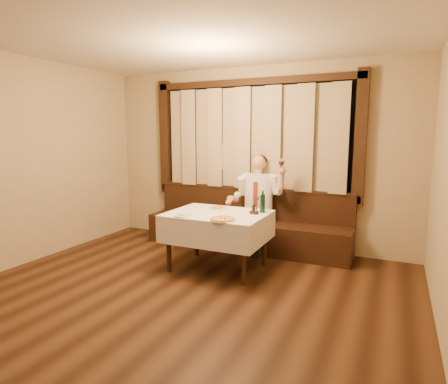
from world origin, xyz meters
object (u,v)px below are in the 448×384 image
at_px(pasta_red, 217,207).
at_px(pasta_cream, 184,213).
at_px(banquette, 246,228).
at_px(pizza, 222,219).
at_px(green_bottle, 263,203).
at_px(seated_man, 257,196).
at_px(dining_table, 218,221).
at_px(cruet_caddy, 254,211).

distance_m(pasta_red, pasta_cream, 0.60).
bearing_deg(pasta_cream, banquette, 77.77).
height_order(pizza, green_bottle, green_bottle).
relative_size(pasta_cream, seated_man, 0.17).
xyz_separation_m(banquette, dining_table, (0.00, -1.02, 0.34)).
bearing_deg(pizza, dining_table, 123.55).
distance_m(pizza, pasta_red, 0.67).
bearing_deg(pasta_red, banquette, 82.75).
height_order(dining_table, pasta_cream, pasta_cream).
height_order(banquette, pizza, banquette).
bearing_deg(cruet_caddy, banquette, 137.47).
height_order(dining_table, green_bottle, green_bottle).
relative_size(green_bottle, seated_man, 0.20).
bearing_deg(pizza, pasta_red, 121.05).
bearing_deg(dining_table, cruet_caddy, 15.01).
bearing_deg(cruet_caddy, green_bottle, 79.79).
relative_size(banquette, green_bottle, 10.90).
xyz_separation_m(pizza, green_bottle, (0.29, 0.61, 0.11)).
xyz_separation_m(pasta_red, seated_man, (0.31, 0.72, 0.05)).
height_order(green_bottle, cruet_caddy, green_bottle).
bearing_deg(seated_man, dining_table, -102.58).
xyz_separation_m(green_bottle, seated_man, (-0.32, 0.69, -0.04)).
bearing_deg(seated_man, banquette, 156.52).
distance_m(pizza, green_bottle, 0.68).
relative_size(banquette, dining_table, 2.52).
relative_size(banquette, pasta_red, 12.55).
distance_m(pizza, pasta_cream, 0.54).
bearing_deg(dining_table, pasta_cream, -130.00).
xyz_separation_m(banquette, pasta_cream, (-0.30, -1.38, 0.48)).
height_order(banquette, seated_man, seated_man).
height_order(dining_table, pizza, pizza).
distance_m(banquette, pizza, 1.48).
bearing_deg(cruet_caddy, pasta_red, -168.21).
bearing_deg(cruet_caddy, dining_table, -144.45).
distance_m(dining_table, pasta_red, 0.27).
relative_size(pizza, green_bottle, 1.07).
bearing_deg(seated_man, green_bottle, -64.94).
bearing_deg(pasta_cream, pasta_red, 70.94).
relative_size(pasta_red, seated_man, 0.17).
bearing_deg(banquette, green_bottle, -55.76).
distance_m(dining_table, pasta_cream, 0.49).
distance_m(dining_table, cruet_caddy, 0.50).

